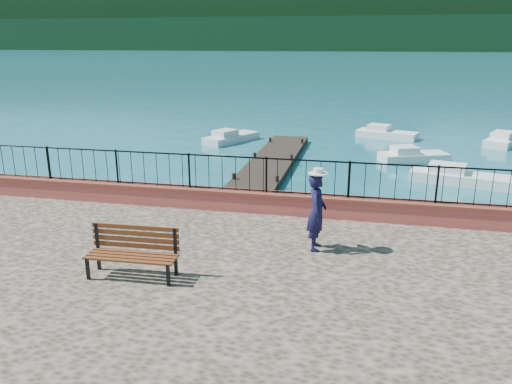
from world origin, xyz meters
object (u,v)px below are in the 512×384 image
at_px(boat_2, 414,154).
at_px(boat_5, 505,137).
at_px(person, 317,212).
at_px(boat_1, 463,174).
at_px(boat_4, 387,131).
at_px(boat_3, 231,135).
at_px(park_bench, 133,263).

height_order(boat_2, boat_5, same).
bearing_deg(person, boat_5, -25.92).
distance_m(boat_1, boat_2, 4.04).
bearing_deg(boat_1, boat_4, 120.23).
height_order(boat_2, boat_3, same).
xyz_separation_m(park_bench, boat_4, (5.76, 22.96, -1.10)).
bearing_deg(boat_4, boat_2, -61.24).
bearing_deg(boat_5, boat_2, 162.76).
xyz_separation_m(boat_1, boat_2, (-1.66, 3.68, 0.00)).
bearing_deg(boat_5, person, -177.19).
relative_size(person, boat_3, 0.48).
height_order(park_bench, boat_3, park_bench).
bearing_deg(boat_5, boat_4, 113.56).
xyz_separation_m(boat_3, boat_4, (9.03, 3.20, 0.00)).
bearing_deg(boat_1, boat_5, 82.33).
relative_size(boat_4, boat_5, 0.83).
relative_size(boat_1, boat_4, 1.16).
distance_m(boat_2, boat_4, 6.23).
relative_size(person, boat_2, 0.54).
xyz_separation_m(person, boat_3, (-6.70, 17.58, -1.69)).
height_order(person, boat_4, person).
height_order(park_bench, boat_2, park_bench).
bearing_deg(boat_1, park_bench, -108.30).
distance_m(park_bench, boat_5, 25.82).
height_order(park_bench, person, person).
distance_m(person, boat_1, 12.18).
bearing_deg(boat_1, boat_3, 165.26).
height_order(boat_1, boat_3, same).
bearing_deg(boat_1, person, -100.22).
height_order(person, boat_1, person).
height_order(boat_1, boat_5, same).
relative_size(park_bench, boat_5, 0.43).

